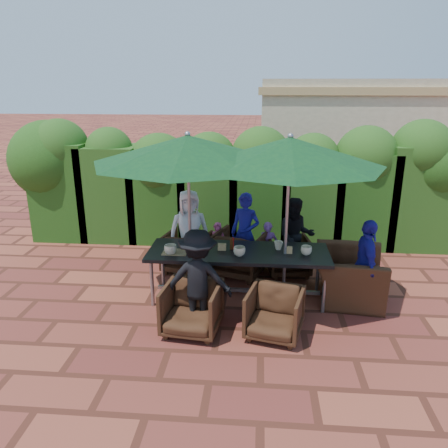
# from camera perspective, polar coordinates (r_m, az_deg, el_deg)

# --- Properties ---
(ground) EXTENTS (80.00, 80.00, 0.00)m
(ground) POSITION_cam_1_polar(r_m,az_deg,el_deg) (6.90, 0.17, -8.65)
(ground) COLOR brown
(ground) RESTS_ON ground
(dining_table) EXTENTS (2.64, 0.90, 0.75)m
(dining_table) POSITION_cam_1_polar(r_m,az_deg,el_deg) (6.42, 1.88, -4.14)
(dining_table) COLOR black
(dining_table) RESTS_ON ground
(umbrella_left) EXTENTS (2.72, 2.72, 2.46)m
(umbrella_left) POSITION_cam_1_polar(r_m,az_deg,el_deg) (6.15, -4.74, 9.69)
(umbrella_left) COLOR gray
(umbrella_left) RESTS_ON ground
(umbrella_right) EXTENTS (2.58, 2.58, 2.46)m
(umbrella_right) POSITION_cam_1_polar(r_m,az_deg,el_deg) (5.97, 8.59, 9.31)
(umbrella_right) COLOR gray
(umbrella_right) RESTS_ON ground
(chair_far_left) EXTENTS (0.85, 0.82, 0.74)m
(chair_far_left) POSITION_cam_1_polar(r_m,az_deg,el_deg) (7.50, -4.85, -3.37)
(chair_far_left) COLOR black
(chair_far_left) RESTS_ON ground
(chair_far_mid) EXTENTS (1.00, 0.97, 0.82)m
(chair_far_mid) POSITION_cam_1_polar(r_m,az_deg,el_deg) (7.31, 2.03, -3.58)
(chair_far_mid) COLOR black
(chair_far_mid) RESTS_ON ground
(chair_far_right) EXTENTS (0.77, 0.73, 0.70)m
(chair_far_right) POSITION_cam_1_polar(r_m,az_deg,el_deg) (7.44, 8.40, -3.88)
(chair_far_right) COLOR black
(chair_far_right) RESTS_ON ground
(chair_near_left) EXTENTS (0.78, 0.74, 0.73)m
(chair_near_left) POSITION_cam_1_polar(r_m,az_deg,el_deg) (5.71, -4.22, -10.62)
(chair_near_left) COLOR black
(chair_near_left) RESTS_ON ground
(chair_near_right) EXTENTS (0.80, 0.77, 0.69)m
(chair_near_right) POSITION_cam_1_polar(r_m,az_deg,el_deg) (5.65, 6.63, -11.24)
(chair_near_right) COLOR black
(chair_near_right) RESTS_ON ground
(chair_end_right) EXTENTS (0.86, 1.20, 0.98)m
(chair_end_right) POSITION_cam_1_polar(r_m,az_deg,el_deg) (6.73, 16.08, -5.53)
(chair_end_right) COLOR black
(chair_end_right) RESTS_ON ground
(adult_far_left) EXTENTS (0.79, 0.60, 1.42)m
(adult_far_left) POSITION_cam_1_polar(r_m,az_deg,el_deg) (7.38, -4.54, -0.94)
(adult_far_left) COLOR white
(adult_far_left) RESTS_ON ground
(adult_far_mid) EXTENTS (0.61, 0.55, 1.38)m
(adult_far_mid) POSITION_cam_1_polar(r_m,az_deg,el_deg) (7.32, 2.77, -1.25)
(adult_far_mid) COLOR #1E1B94
(adult_far_mid) RESTS_ON ground
(adult_far_right) EXTENTS (0.64, 0.41, 1.30)m
(adult_far_right) POSITION_cam_1_polar(r_m,az_deg,el_deg) (7.41, 9.34, -1.53)
(adult_far_right) COLOR black
(adult_far_right) RESTS_ON ground
(adult_near_left) EXTENTS (0.87, 0.41, 1.35)m
(adult_near_left) POSITION_cam_1_polar(r_m,az_deg,el_deg) (5.69, -3.41, -7.23)
(adult_near_left) COLOR black
(adult_near_left) RESTS_ON ground
(adult_end_right) EXTENTS (0.39, 0.76, 1.30)m
(adult_end_right) POSITION_cam_1_polar(r_m,az_deg,el_deg) (6.52, 18.05, -4.97)
(adult_end_right) COLOR #1E1B94
(adult_end_right) RESTS_ON ground
(child_left) EXTENTS (0.36, 0.32, 0.84)m
(child_left) POSITION_cam_1_polar(r_m,az_deg,el_deg) (7.51, -0.84, -2.91)
(child_left) COLOR #E04F8B
(child_left) RESTS_ON ground
(child_right) EXTENTS (0.34, 0.28, 0.88)m
(child_right) POSITION_cam_1_polar(r_m,az_deg,el_deg) (7.43, 5.73, -3.07)
(child_right) COLOR #9853B4
(child_right) RESTS_ON ground
(pedestrian_a) EXTENTS (1.74, 0.83, 1.79)m
(pedestrian_a) POSITION_cam_1_polar(r_m,az_deg,el_deg) (10.79, 10.74, 5.86)
(pedestrian_a) COLOR #287D22
(pedestrian_a) RESTS_ON ground
(pedestrian_b) EXTENTS (0.82, 0.61, 1.54)m
(pedestrian_b) POSITION_cam_1_polar(r_m,az_deg,el_deg) (10.98, 15.93, 5.02)
(pedestrian_b) COLOR #E04F8B
(pedestrian_b) RESTS_ON ground
(pedestrian_c) EXTENTS (1.06, 1.13, 1.66)m
(pedestrian_c) POSITION_cam_1_polar(r_m,az_deg,el_deg) (11.14, 18.41, 5.31)
(pedestrian_c) COLOR gray
(pedestrian_c) RESTS_ON ground
(cup_a) EXTENTS (0.18, 0.18, 0.14)m
(cup_a) POSITION_cam_1_polar(r_m,az_deg,el_deg) (6.29, -7.01, -3.34)
(cup_a) COLOR beige
(cup_a) RESTS_ON dining_table
(cup_b) EXTENTS (0.15, 0.15, 0.14)m
(cup_b) POSITION_cam_1_polar(r_m,az_deg,el_deg) (6.47, -2.80, -2.61)
(cup_b) COLOR beige
(cup_b) RESTS_ON dining_table
(cup_c) EXTENTS (0.17, 0.17, 0.14)m
(cup_c) POSITION_cam_1_polar(r_m,az_deg,el_deg) (6.20, 2.02, -3.57)
(cup_c) COLOR beige
(cup_c) RESTS_ON dining_table
(cup_d) EXTENTS (0.13, 0.13, 0.12)m
(cup_d) POSITION_cam_1_polar(r_m,az_deg,el_deg) (6.48, 7.12, -2.79)
(cup_d) COLOR beige
(cup_d) RESTS_ON dining_table
(cup_e) EXTENTS (0.16, 0.16, 0.13)m
(cup_e) POSITION_cam_1_polar(r_m,az_deg,el_deg) (6.34, 10.69, -3.41)
(cup_e) COLOR beige
(cup_e) RESTS_ON dining_table
(ketchup_bottle) EXTENTS (0.04, 0.04, 0.17)m
(ketchup_bottle) POSITION_cam_1_polar(r_m,az_deg,el_deg) (6.44, 1.11, -2.54)
(ketchup_bottle) COLOR #B20C0A
(ketchup_bottle) RESTS_ON dining_table
(sauce_bottle) EXTENTS (0.04, 0.04, 0.17)m
(sauce_bottle) POSITION_cam_1_polar(r_m,az_deg,el_deg) (6.43, 0.98, -2.60)
(sauce_bottle) COLOR #4C230C
(sauce_bottle) RESTS_ON dining_table
(serving_tray) EXTENTS (0.35, 0.25, 0.02)m
(serving_tray) POSITION_cam_1_polar(r_m,az_deg,el_deg) (6.36, -6.42, -3.67)
(serving_tray) COLOR olive
(serving_tray) RESTS_ON dining_table
(number_block_left) EXTENTS (0.12, 0.06, 0.10)m
(number_block_left) POSITION_cam_1_polar(r_m,az_deg,el_deg) (6.40, -0.26, -3.01)
(number_block_left) COLOR tan
(number_block_left) RESTS_ON dining_table
(number_block_right) EXTENTS (0.12, 0.06, 0.10)m
(number_block_right) POSITION_cam_1_polar(r_m,az_deg,el_deg) (6.36, 8.36, -3.37)
(number_block_right) COLOR tan
(number_block_right) RESTS_ON dining_table
(hedge_wall) EXTENTS (9.10, 1.60, 2.47)m
(hedge_wall) POSITION_cam_1_polar(r_m,az_deg,el_deg) (8.68, 0.75, 6.21)
(hedge_wall) COLOR #1A380F
(hedge_wall) RESTS_ON ground
(building) EXTENTS (6.20, 3.08, 3.20)m
(building) POSITION_cam_1_polar(r_m,az_deg,el_deg) (13.57, 17.87, 10.79)
(building) COLOR beige
(building) RESTS_ON ground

